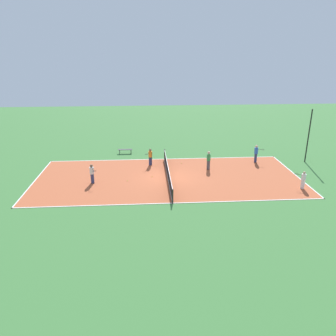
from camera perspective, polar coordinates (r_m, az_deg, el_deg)
name	(u,v)px	position (r m, az deg, el deg)	size (l,w,h in m)	color
ground_plane	(168,178)	(29.02, 0.00, -1.67)	(80.00, 80.00, 0.00)	#3D7538
court_surface	(168,177)	(29.01, 0.00, -1.65)	(10.49, 23.20, 0.02)	#B75633
tennis_net	(168,172)	(28.81, 0.00, -0.62)	(10.29, 0.10, 1.07)	black
bench	(125,150)	(36.02, -7.46, 3.14)	(0.36, 1.53, 0.45)	#333338
player_near_blue	(256,152)	(33.75, 15.11, 2.66)	(0.61, 0.99, 1.79)	navy
player_center_orange	(150,156)	(31.83, -3.11, 2.14)	(0.93, 0.84, 1.66)	navy
player_far_green	(209,159)	(30.84, 7.08, 1.55)	(0.51, 0.51, 1.77)	#4C4C51
player_near_white	(303,179)	(28.58, 22.50, -1.77)	(0.88, 0.91, 1.48)	white
player_far_white	(92,172)	(28.17, -13.11, -0.76)	(0.97, 0.76, 1.67)	navy
tennis_ball_midcourt	(152,177)	(29.12, -2.79, -1.49)	(0.07, 0.07, 0.07)	#CCE033
tennis_ball_far_baseline	(127,181)	(28.40, -7.09, -2.20)	(0.07, 0.07, 0.07)	#CCE033
tennis_ball_right_alley	(156,166)	(31.82, -2.12, 0.41)	(0.07, 0.07, 0.07)	#CCE033
tennis_ball_left_sideline	(182,163)	(32.51, 2.37, 0.83)	(0.07, 0.07, 0.07)	#CCE033
fence_post_back_left	(308,136)	(35.16, 23.27, 5.12)	(0.12, 0.12, 5.34)	black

